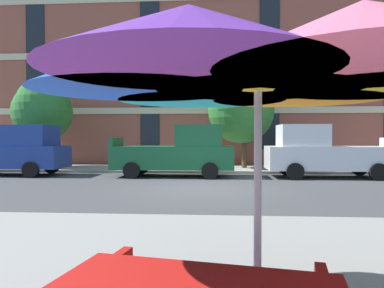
{
  "coord_description": "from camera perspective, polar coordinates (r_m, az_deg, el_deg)",
  "views": [
    {
      "loc": [
        0.48,
        -11.8,
        1.68
      ],
      "look_at": [
        -0.57,
        3.2,
        1.4
      ],
      "focal_mm": 34.25,
      "sensor_mm": 36.0,
      "label": 1
    }
  ],
  "objects": [
    {
      "name": "sidewalk_far",
      "position": [
        18.67,
        2.5,
        -3.91
      ],
      "size": [
        56.0,
        3.6,
        0.12
      ],
      "primitive_type": "cube",
      "color": "#9E998E",
      "rests_on": "ground"
    },
    {
      "name": "street_tree_left",
      "position": [
        20.52,
        -22.21,
        5.04
      ],
      "size": [
        3.12,
        3.33,
        4.7
      ],
      "color": "#4C3823",
      "rests_on": "ground"
    },
    {
      "name": "patio_umbrella",
      "position": [
        2.87,
        10.27,
        12.02
      ],
      "size": [
        3.47,
        3.22,
        2.49
      ],
      "color": "silver",
      "rests_on": "ground"
    },
    {
      "name": "pickup_white",
      "position": [
        16.12,
        19.76,
        -1.32
      ],
      "size": [
        5.1,
        2.12,
        2.2
      ],
      "color": "silver",
      "rests_on": "ground"
    },
    {
      "name": "ground_plane",
      "position": [
        11.93,
        1.65,
        -7.03
      ],
      "size": [
        120.0,
        120.0,
        0.0
      ],
      "primitive_type": "plane",
      "color": "#424244"
    },
    {
      "name": "apartment_building",
      "position": [
        27.94,
        2.97,
        17.54
      ],
      "size": [
        40.61,
        12.08,
        19.2
      ],
      "color": "#934C3D",
      "rests_on": "ground"
    },
    {
      "name": "street_tree_middle",
      "position": [
        18.68,
        7.54,
        5.63
      ],
      "size": [
        3.35,
        3.62,
        5.07
      ],
      "color": "#4C3823",
      "rests_on": "ground"
    },
    {
      "name": "pickup_green",
      "position": [
        15.6,
        -2.06,
        -1.33
      ],
      "size": [
        5.1,
        2.12,
        2.2
      ],
      "color": "#195933",
      "rests_on": "ground"
    },
    {
      "name": "pickup_blue",
      "position": [
        17.94,
        -26.22,
        -1.13
      ],
      "size": [
        5.1,
        2.12,
        2.2
      ],
      "color": "navy",
      "rests_on": "ground"
    }
  ]
}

